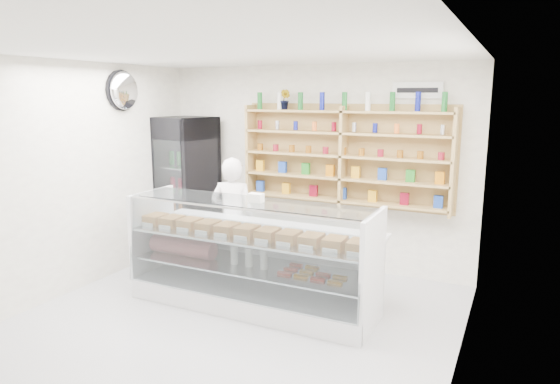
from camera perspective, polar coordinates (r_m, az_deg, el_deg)
The scene contains 8 objects.
room at distance 4.84m, azimuth -7.54°, elevation -0.88°, with size 5.00×5.00×5.00m.
display_counter at distance 5.79m, azimuth -3.23°, elevation -9.68°, with size 2.86×0.85×1.25m.
shop_worker at distance 6.54m, azimuth -5.40°, elevation -3.05°, with size 0.59×0.39×1.61m, color white.
drinks_cooler at distance 7.60m, azimuth -10.60°, elevation 0.61°, with size 0.87×0.86×2.08m.
wall_shelving at distance 6.68m, azimuth 7.24°, elevation 4.08°, with size 2.84×0.28×1.33m.
potted_plant at distance 6.95m, azimuth 0.61°, elevation 10.53°, with size 0.15×0.12×0.27m, color #1E6626.
security_mirror at distance 7.03m, azimuth -17.36°, elevation 11.01°, with size 0.15×0.50×0.50m, color silver.
wall_sign at distance 6.53m, azimuth 15.44°, elevation 11.15°, with size 0.62×0.03×0.20m, color white.
Camera 1 is at (2.63, -3.94, 2.39)m, focal length 32.00 mm.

